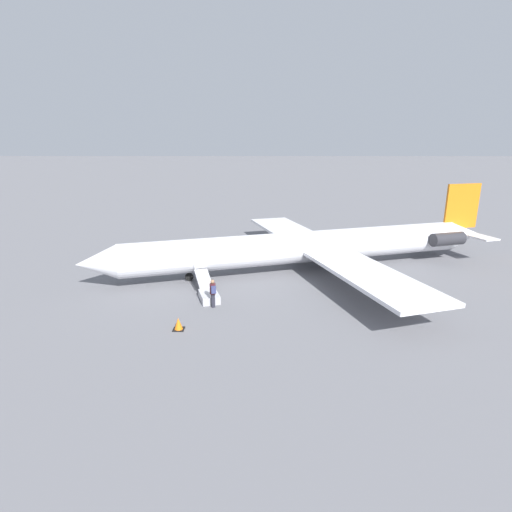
% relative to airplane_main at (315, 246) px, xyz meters
% --- Properties ---
extents(ground_plane, '(600.00, 600.00, 0.00)m').
position_rel_airplane_main_xyz_m(ground_plane, '(0.89, 0.28, -1.87)').
color(ground_plane, slate).
extents(airplane_main, '(32.36, 25.42, 6.28)m').
position_rel_airplane_main_xyz_m(airplane_main, '(0.00, 0.00, 0.00)').
color(airplane_main, silver).
rests_on(airplane_main, ground).
extents(boarding_stairs, '(2.17, 4.13, 1.61)m').
position_rel_airplane_main_xyz_m(boarding_stairs, '(7.64, 6.29, -1.51)').
color(boarding_stairs, '#B2B2B7').
rests_on(boarding_stairs, ground).
extents(passenger, '(0.42, 0.57, 1.74)m').
position_rel_airplane_main_xyz_m(passenger, '(7.14, 7.76, -0.87)').
color(passenger, '#23232D').
rests_on(passenger, ground).
extents(traffic_cone_near_stairs, '(0.60, 0.60, 0.66)m').
position_rel_airplane_main_xyz_m(traffic_cone_near_stairs, '(8.66, 10.77, -1.56)').
color(traffic_cone_near_stairs, black).
rests_on(traffic_cone_near_stairs, ground).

